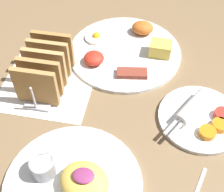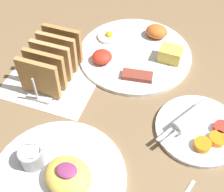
# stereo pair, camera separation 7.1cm
# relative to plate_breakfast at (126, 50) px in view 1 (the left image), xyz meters

# --- Properties ---
(ground_plane) EXTENTS (3.00, 3.00, 0.00)m
(ground_plane) POSITION_rel_plate_breakfast_xyz_m (-0.02, -0.21, -0.01)
(ground_plane) COLOR brown
(napkin_flat) EXTENTS (0.22, 0.22, 0.00)m
(napkin_flat) POSITION_rel_plate_breakfast_xyz_m (-0.17, -0.15, -0.01)
(napkin_flat) COLOR white
(napkin_flat) RESTS_ON ground_plane
(plate_breakfast) EXTENTS (0.30, 0.30, 0.05)m
(plate_breakfast) POSITION_rel_plate_breakfast_xyz_m (0.00, 0.00, 0.00)
(plate_breakfast) COLOR white
(plate_breakfast) RESTS_ON ground_plane
(plate_condiments) EXTENTS (0.19, 0.19, 0.04)m
(plate_condiments) POSITION_rel_plate_breakfast_xyz_m (0.20, -0.19, 0.00)
(plate_condiments) COLOR white
(plate_condiments) RESTS_ON ground_plane
(plate_foreground) EXTENTS (0.27, 0.27, 0.06)m
(plate_foreground) POSITION_rel_plate_breakfast_xyz_m (-0.04, -0.40, 0.00)
(plate_foreground) COLOR white
(plate_foreground) RESTS_ON ground_plane
(toast_rack) EXTENTS (0.10, 0.18, 0.10)m
(toast_rack) POSITION_rel_plate_breakfast_xyz_m (-0.17, -0.15, 0.04)
(toast_rack) COLOR #B7B7BC
(toast_rack) RESTS_ON ground_plane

